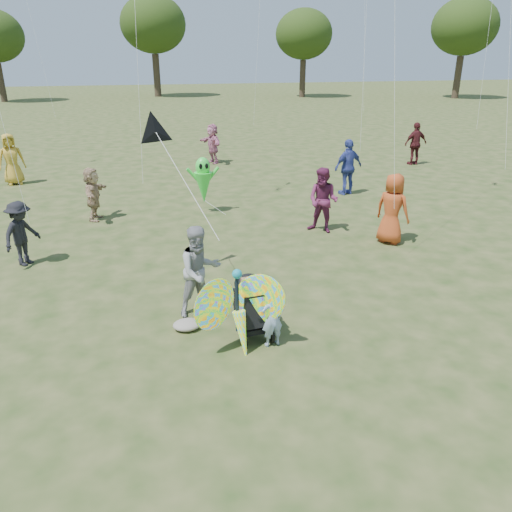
# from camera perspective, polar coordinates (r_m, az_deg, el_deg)

# --- Properties ---
(ground) EXTENTS (160.00, 160.00, 0.00)m
(ground) POSITION_cam_1_polar(r_m,az_deg,el_deg) (8.66, 3.86, -10.29)
(ground) COLOR #51592B
(ground) RESTS_ON ground
(child_girl) EXTENTS (0.42, 0.31, 1.04)m
(child_girl) POSITION_cam_1_polar(r_m,az_deg,el_deg) (8.43, 1.85, -7.11)
(child_girl) COLOR #98B1D7
(child_girl) RESTS_ON ground
(adult_man) EXTENTS (1.01, 0.89, 1.75)m
(adult_man) POSITION_cam_1_polar(r_m,az_deg,el_deg) (9.34, -6.43, -1.74)
(adult_man) COLOR #929297
(adult_man) RESTS_ON ground
(grey_bag) EXTENTS (0.52, 0.42, 0.16)m
(grey_bag) POSITION_cam_1_polar(r_m,az_deg,el_deg) (9.19, -7.88, -7.78)
(grey_bag) COLOR gray
(grey_bag) RESTS_ON ground
(crowd_a) EXTENTS (1.00, 1.07, 1.84)m
(crowd_a) POSITION_cam_1_polar(r_m,az_deg,el_deg) (13.39, 15.33, 5.22)
(crowd_a) COLOR #B1441C
(crowd_a) RESTS_ON ground
(crowd_b) EXTENTS (1.04, 1.14, 1.54)m
(crowd_b) POSITION_cam_1_polar(r_m,az_deg,el_deg) (12.77, -25.24, 2.33)
(crowd_b) COLOR black
(crowd_b) RESTS_ON ground
(crowd_c) EXTENTS (1.22, 0.75, 1.93)m
(crowd_c) POSITION_cam_1_polar(r_m,az_deg,el_deg) (17.95, 10.49, 9.96)
(crowd_c) COLOR #374499
(crowd_c) RESTS_ON ground
(crowd_d) EXTENTS (0.80, 1.53, 1.58)m
(crowd_d) POSITION_cam_1_polar(r_m,az_deg,el_deg) (15.60, -18.13, 6.76)
(crowd_d) COLOR tan
(crowd_d) RESTS_ON ground
(crowd_e) EXTENTS (1.10, 1.10, 1.80)m
(crowd_e) POSITION_cam_1_polar(r_m,az_deg,el_deg) (13.87, 7.68, 6.30)
(crowd_e) COLOR #662246
(crowd_e) RESTS_ON ground
(crowd_g) EXTENTS (1.06, 0.84, 1.91)m
(crowd_g) POSITION_cam_1_polar(r_m,az_deg,el_deg) (21.19, -26.18, 9.89)
(crowd_g) COLOR gold
(crowd_g) RESTS_ON ground
(crowd_h) EXTENTS (1.11, 0.52, 1.86)m
(crowd_h) POSITION_cam_1_polar(r_m,az_deg,el_deg) (23.78, 17.77, 12.13)
(crowd_h) COLOR #4E1A1E
(crowd_h) RESTS_ON ground
(crowd_j) EXTENTS (1.01, 1.70, 1.75)m
(crowd_j) POSITION_cam_1_polar(r_m,az_deg,el_deg) (23.11, -5.00, 12.68)
(crowd_j) COLOR #C16E8F
(crowd_j) RESTS_ON ground
(jogging_stroller) EXTENTS (0.56, 1.08, 1.09)m
(jogging_stroller) POSITION_cam_1_polar(r_m,az_deg,el_deg) (8.73, -0.53, -5.28)
(jogging_stroller) COLOR black
(jogging_stroller) RESTS_ON ground
(butterfly_kite) EXTENTS (1.74, 0.75, 1.67)m
(butterfly_kite) POSITION_cam_1_polar(r_m,az_deg,el_deg) (8.19, -1.94, -6.41)
(butterfly_kite) COLOR orange
(butterfly_kite) RESTS_ON ground
(delta_kite_rig) EXTENTS (1.36, 2.21, 2.18)m
(delta_kite_rig) POSITION_cam_1_polar(r_m,az_deg,el_deg) (10.57, -11.38, 13.70)
(delta_kite_rig) COLOR black
(delta_kite_rig) RESTS_ON ground
(alien_kite) EXTENTS (1.12, 0.69, 1.74)m
(alien_kite) POSITION_cam_1_polar(r_m,az_deg,el_deg) (15.57, -6.03, 8.39)
(alien_kite) COLOR #36E93F
(alien_kite) RESTS_ON ground
(tree_line) EXTENTS (91.78, 33.60, 10.79)m
(tree_line) POSITION_cam_1_polar(r_m,az_deg,el_deg) (52.30, -8.80, 24.32)
(tree_line) COLOR #3A2D21
(tree_line) RESTS_ON ground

